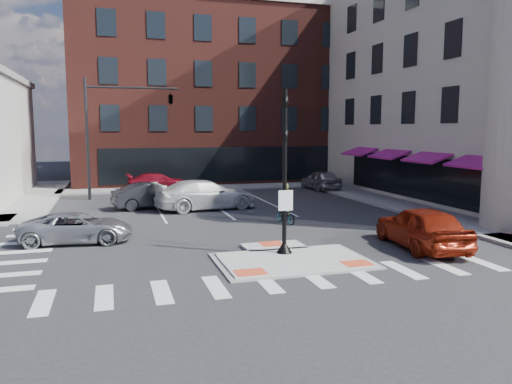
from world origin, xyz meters
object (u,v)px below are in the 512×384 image
object	(u,v)px
silver_suv	(77,228)
bg_car_red	(159,182)
bg_car_silver	(321,180)
red_sedan	(422,227)
bg_car_dark	(152,196)
cyclist	(285,210)
white_pickup	(205,195)

from	to	relation	value
silver_suv	bg_car_red	world-z (taller)	bg_car_red
silver_suv	bg_car_red	bearing A→B (deg)	-10.96
silver_suv	bg_car_silver	distance (m)	21.92
silver_suv	bg_car_silver	world-z (taller)	bg_car_silver
red_sedan	bg_car_dark	xyz separation A→B (m)	(-9.40, 13.18, -0.10)
silver_suv	red_sedan	distance (m)	14.00
silver_suv	cyclist	xyz separation A→B (m)	(9.70, 1.51, 0.05)
bg_car_dark	white_pickup	bearing A→B (deg)	-124.94
bg_car_red	white_pickup	bearing A→B (deg)	-174.19
red_sedan	bg_car_silver	bearing A→B (deg)	-95.66
red_sedan	cyclist	world-z (taller)	cyclist
silver_suv	bg_car_red	distance (m)	17.32
red_sedan	bg_car_dark	world-z (taller)	red_sedan
red_sedan	cyclist	xyz separation A→B (m)	(-3.42, 6.40, -0.17)
white_pickup	bg_car_red	bearing A→B (deg)	1.53
bg_car_dark	bg_car_silver	size ratio (longest dim) A/B	1.02
bg_car_silver	silver_suv	bearing A→B (deg)	37.92
white_pickup	bg_car_red	size ratio (longest dim) A/B	1.27
red_sedan	bg_car_red	size ratio (longest dim) A/B	1.07
silver_suv	red_sedan	world-z (taller)	red_sedan
bg_car_silver	bg_car_red	distance (m)	12.45
white_pickup	cyclist	xyz separation A→B (m)	(3.00, -5.45, -0.18)
bg_car_silver	cyclist	world-z (taller)	cyclist
white_pickup	bg_car_silver	bearing A→B (deg)	-65.52
bg_car_silver	bg_car_red	size ratio (longest dim) A/B	0.96
cyclist	red_sedan	bearing A→B (deg)	103.20
silver_suv	red_sedan	xyz separation A→B (m)	(13.12, -4.89, 0.22)
white_pickup	cyclist	world-z (taller)	cyclist
bg_car_silver	bg_car_dark	bearing A→B (deg)	21.41
red_sedan	white_pickup	size ratio (longest dim) A/B	0.84
white_pickup	bg_car_dark	distance (m)	3.26
bg_car_silver	cyclist	distance (m)	14.31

